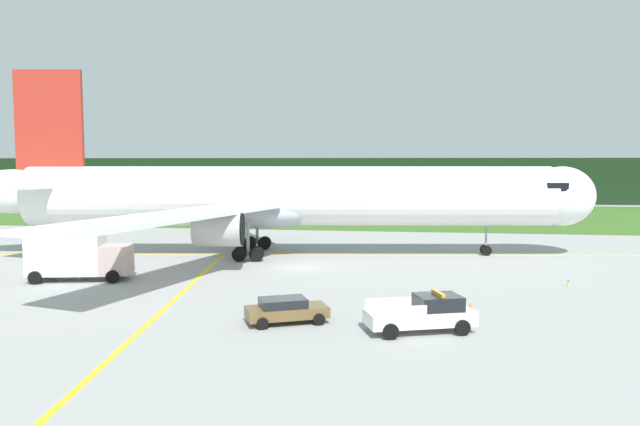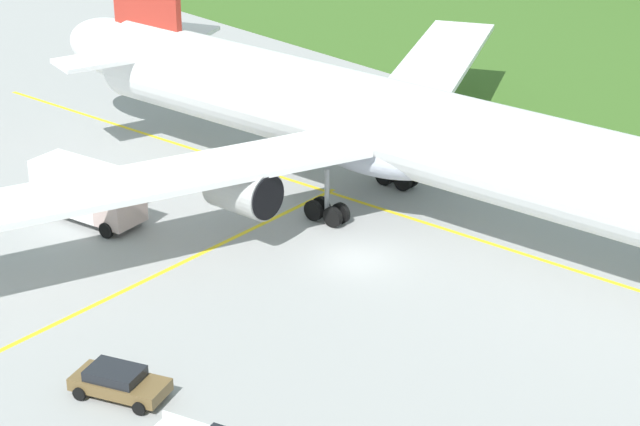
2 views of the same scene
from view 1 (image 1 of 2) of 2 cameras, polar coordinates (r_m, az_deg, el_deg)
The scene contains 12 objects.
ground at distance 48.26m, azimuth -2.13°, elevation -5.05°, with size 320.00×320.00×0.00m, color #999A99.
grass_verge at distance 95.57m, azimuth 2.99°, elevation -0.13°, with size 320.00×45.29×0.04m, color #3C6424.
distant_tree_line at distance 125.78m, azimuth 4.25°, elevation 3.09°, with size 288.00×5.54×8.94m, color black.
taxiway_centerline_main at distance 54.48m, azimuth -2.82°, elevation -3.91°, with size 73.03×0.30×0.01m, color yellow.
taxiway_centerline_spur at distance 36.45m, azimuth -14.05°, elevation -8.44°, with size 39.93×0.30×0.01m, color yellow.
airliner at distance 53.98m, azimuth -3.50°, elevation 1.49°, with size 55.40×48.22×16.22m.
ops_pickup_truck at distance 30.60m, azimuth 9.63°, elevation -9.20°, with size 5.59×3.56×1.94m.
catering_truck at distance 45.86m, azimuth -21.65°, elevation -3.71°, with size 7.17×3.90×3.41m.
staff_car at distance 31.83m, azimuth -3.20°, elevation -8.96°, with size 4.52×3.36×1.30m.
apron_cone at distance 34.36m, azimuth 13.80°, elevation -8.66°, with size 0.57×0.57×0.71m.
taxiway_edge_light_east at distance 44.33m, azimuth 22.11°, elevation -6.03°, with size 0.12×0.12×0.37m.
taxiway_edge_light_west at distance 50.59m, azimuth -23.88°, elevation -4.77°, with size 0.12×0.12×0.37m.
Camera 1 is at (8.47, -46.79, 8.29)m, focal length 34.38 mm.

